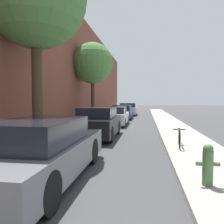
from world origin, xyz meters
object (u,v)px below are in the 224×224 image
Objects in this scene: fire_hydrant at (208,164)px; parked_car_grey at (42,151)px; parked_car_white at (114,116)px; parked_car_navy at (122,112)px; parked_car_silver at (128,109)px; bicycle at (179,137)px; street_tree_far at (93,63)px; parked_car_black at (98,123)px.

parked_car_grey is at bearing 178.70° from fire_hydrant.
parked_car_white is at bearing 89.74° from parked_car_grey.
parked_car_white is 5.16m from parked_car_navy.
bicycle is at bearing -79.80° from parked_car_silver.
parked_car_silver is at bearing 89.16° from parked_car_white.
street_tree_far is at bearing 98.21° from parked_car_grey.
parked_car_grey is at bearing -90.54° from parked_car_silver.
parked_car_white is 0.90× the size of parked_car_silver.
parked_car_silver is 2.94× the size of bicycle.
parked_car_white is 8.12m from bicycle.
parked_car_grey is 0.78× the size of street_tree_far.
parked_car_navy is 0.91× the size of parked_car_silver.
parked_car_black is 10.52m from parked_car_navy.
parked_car_silver reaches higher than parked_car_navy.
parked_car_white reaches higher than fire_hydrant.
street_tree_far is (-1.78, 6.42, 3.81)m from parked_car_black.
fire_hydrant is (3.36, -16.29, -0.09)m from parked_car_navy.
parked_car_white is 11.62m from fire_hydrant.
parked_car_white reaches higher than bicycle.
parked_car_black is at bearing -90.62° from parked_car_silver.
parked_car_silver is 10.32m from street_tree_far.
parked_car_grey is 5.69m from parked_car_black.
parked_car_silver is at bearing 88.37° from parked_car_navy.
street_tree_far is at bearing -113.72° from parked_car_navy.
parked_car_white is at bearing -30.68° from street_tree_far.
parked_car_navy is at bearing 111.68° from bicycle.
fire_hydrant is 3.74m from bicycle.
parked_car_black reaches higher than parked_car_grey.
fire_hydrant is at bearing -1.30° from parked_car_grey.
street_tree_far is 10.70m from bicycle.
parked_car_white is 10.45m from parked_car_silver.
fire_hydrant is at bearing -59.66° from parked_car_black.
parked_car_navy reaches higher than parked_car_white.
parked_car_black is 7.68m from street_tree_far.
parked_car_navy is (0.02, 10.52, -0.07)m from parked_car_black.
bicycle is (3.38, -2.03, -0.25)m from parked_car_black.
parked_car_black reaches higher than parked_car_white.
parked_car_black is 0.97× the size of parked_car_navy.
parked_car_black reaches higher than bicycle.
parked_car_silver reaches higher than bicycle.
parked_car_grey is 5.01m from bicycle.
fire_hydrant is (5.16, -12.19, -3.96)m from street_tree_far.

